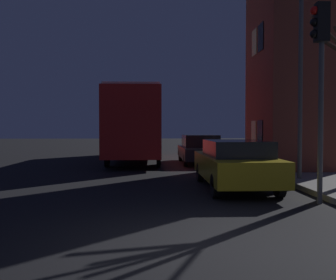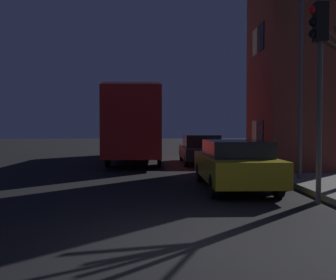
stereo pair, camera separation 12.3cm
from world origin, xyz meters
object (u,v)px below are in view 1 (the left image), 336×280
object	(u,v)px
traffic_light	(320,61)
car_mid_lane	(199,149)
car_near_lane	(235,163)
streetlamp	(288,21)
bus	(136,121)

from	to	relation	value
traffic_light	car_mid_lane	world-z (taller)	traffic_light
traffic_light	car_mid_lane	bearing A→B (deg)	98.60
car_near_lane	car_mid_lane	distance (m)	7.83
car_mid_lane	streetlamp	bearing A→B (deg)	-73.85
streetlamp	car_mid_lane	size ratio (longest dim) A/B	1.48
car_near_lane	car_mid_lane	world-z (taller)	car_mid_lane
streetlamp	car_near_lane	bearing A→B (deg)	-151.55
traffic_light	bus	xyz separation A→B (m)	(-4.79, 12.10, -1.15)
bus	car_near_lane	xyz separation A→B (m)	(3.30, -9.85, -1.44)
traffic_light	car_mid_lane	xyz separation A→B (m)	(-1.53, 10.08, -2.60)
car_near_lane	bus	bearing A→B (deg)	108.55
streetlamp	car_near_lane	size ratio (longest dim) A/B	1.50
car_near_lane	car_mid_lane	bearing A→B (deg)	90.29
streetlamp	bus	size ratio (longest dim) A/B	0.64
bus	car_mid_lane	distance (m)	4.10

